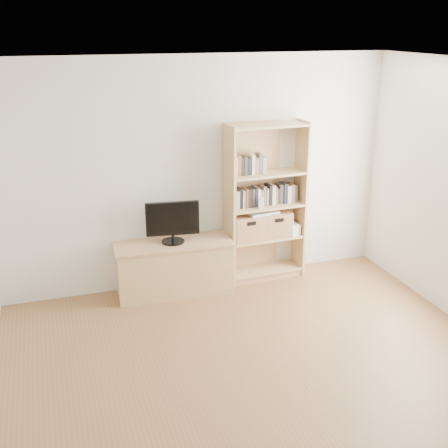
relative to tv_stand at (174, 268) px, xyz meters
name	(u,v)px	position (x,y,z in m)	size (l,w,h in m)	color
floor	(284,406)	(0.37, -2.26, -0.29)	(4.50, 5.00, 0.01)	brown
back_wall	(199,174)	(0.37, 0.24, 1.01)	(4.50, 0.02, 2.60)	silver
ceiling	(299,72)	(0.37, -2.26, 2.31)	(4.50, 5.00, 0.01)	white
tv_stand	(174,268)	(0.00, 0.00, 0.00)	(1.27, 0.48, 0.58)	tan
bookshelf	(266,203)	(1.12, 0.07, 0.64)	(0.93, 0.33, 1.86)	tan
television	(173,223)	(0.00, 0.00, 0.55)	(0.59, 0.05, 0.46)	black
books_row_mid	(265,195)	(1.12, 0.09, 0.74)	(0.86, 0.17, 0.23)	#55504A
books_row_upper	(249,166)	(0.92, 0.08, 1.10)	(0.36, 0.13, 0.19)	#55504A
baby_monitor	(261,204)	(1.03, -0.04, 0.67)	(0.06, 0.04, 0.11)	white
basket_left	(246,227)	(0.88, 0.05, 0.38)	(0.37, 0.30, 0.30)	#AB734D
basket_right	(274,223)	(1.24, 0.07, 0.38)	(0.36, 0.30, 0.30)	#AB734D
laptop	(261,212)	(1.07, 0.06, 0.54)	(0.36, 0.25, 0.03)	white
magazine_stack	(289,229)	(1.45, 0.08, 0.28)	(0.17, 0.24, 0.11)	beige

